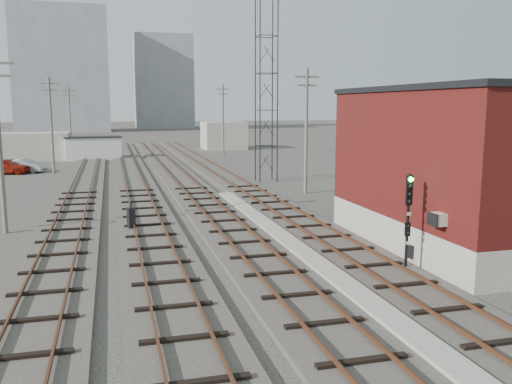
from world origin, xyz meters
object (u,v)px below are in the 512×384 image
object	(u,v)px
car_silver	(25,166)
switch_stand	(131,218)
site_trailer	(93,148)
car_red	(5,166)
signal_mast	(408,216)
car_grey	(16,165)

from	to	relation	value
car_silver	switch_stand	bearing A→B (deg)	-141.66
site_trailer	car_red	distance (m)	14.45
signal_mast	car_grey	bearing A→B (deg)	117.26
switch_stand	car_silver	world-z (taller)	switch_stand
signal_mast	car_silver	size ratio (longest dim) A/B	0.98
car_red	signal_mast	bearing A→B (deg)	-139.51
signal_mast	car_silver	xyz separation A→B (m)	(-19.00, 37.87, -1.57)
switch_stand	car_grey	bearing A→B (deg)	88.60
signal_mast	site_trailer	xyz separation A→B (m)	(-12.97, 49.13, -0.81)
switch_stand	signal_mast	bearing A→B (deg)	-64.03
site_trailer	car_silver	size ratio (longest dim) A/B	1.76
car_grey	car_red	bearing A→B (deg)	143.19
car_silver	signal_mast	bearing A→B (deg)	-132.61
car_red	car_grey	world-z (taller)	car_red
signal_mast	switch_stand	bearing A→B (deg)	136.19
switch_stand	car_silver	bearing A→B (deg)	87.38
switch_stand	site_trailer	distance (m)	39.60
signal_mast	site_trailer	world-z (taller)	signal_mast
signal_mast	car_grey	size ratio (longest dim) A/B	0.88
signal_mast	car_grey	world-z (taller)	signal_mast
signal_mast	switch_stand	size ratio (longest dim) A/B	2.58
switch_stand	site_trailer	bearing A→B (deg)	74.01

